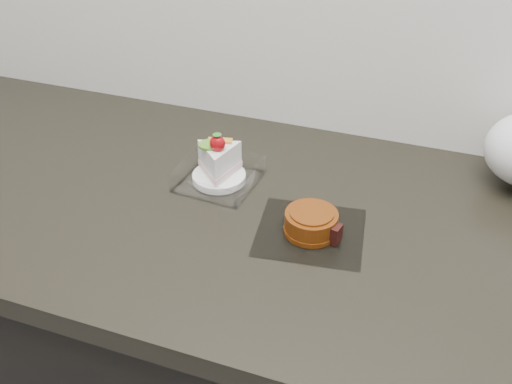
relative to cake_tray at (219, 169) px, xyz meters
name	(u,v)px	position (x,y,z in m)	size (l,w,h in m)	color
cake_tray	(219,169)	(0.00, 0.00, 0.00)	(0.14, 0.14, 0.10)	white
mooncake_wrap	(312,225)	(0.20, -0.09, -0.01)	(0.19, 0.18, 0.04)	white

